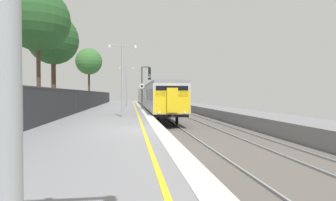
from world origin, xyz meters
The scene contains 10 objects.
ground centered at (2.64, 0.00, -0.61)m, with size 17.40×110.00×1.21m.
commuter_train_at_platform centered at (2.10, 28.96, 1.27)m, with size 2.83×42.73×3.81m.
signal_gantry centered at (0.63, 19.24, 2.96)m, with size 1.10×0.24×4.72m.
speed_limit_sign centered at (0.25, 16.93, 1.75)m, with size 0.59×0.08×2.75m.
platform_lamp_mid centered at (-1.47, 7.50, 3.06)m, with size 2.00×0.20×5.12m.
platform_lamp_far centered at (-1.47, 26.33, 3.17)m, with size 2.00×0.20×5.34m.
platform_back_fence centered at (-5.45, 0.00, 1.03)m, with size 0.07×99.00×1.98m.
background_tree_left centered at (-7.49, 8.97, 6.85)m, with size 4.53×4.53×9.25m.
background_tree_centre centered at (-8.02, 14.50, 6.46)m, with size 4.57×4.57×8.92m.
background_tree_right centered at (-7.76, 35.26, 6.89)m, with size 4.32×4.32×9.17m.
Camera 1 is at (-0.91, -12.71, 1.59)m, focal length 30.39 mm.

